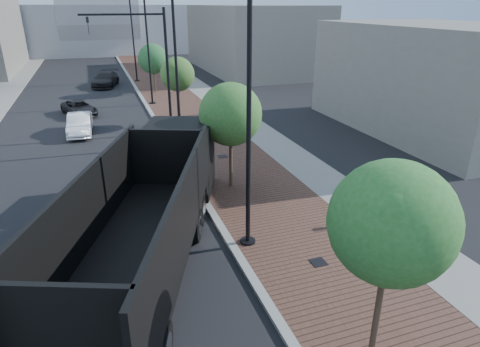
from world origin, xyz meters
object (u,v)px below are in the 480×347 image
object	(u,v)px
white_sedan	(80,124)
dark_car_mid	(79,108)
dump_truck	(164,194)
pedestrian	(378,205)

from	to	relation	value
white_sedan	dark_car_mid	bearing A→B (deg)	93.64
white_sedan	dark_car_mid	xyz separation A→B (m)	(-0.10, 5.39, -0.12)
dump_truck	white_sedan	size ratio (longest dim) A/B	3.36
dump_truck	pedestrian	size ratio (longest dim) A/B	8.48
white_sedan	dark_car_mid	size ratio (longest dim) A/B	1.03
white_sedan	pedestrian	size ratio (longest dim) A/B	2.52
dark_car_mid	pedestrian	xyz separation A→B (m)	(11.41, -22.39, 0.26)
pedestrian	dump_truck	bearing A→B (deg)	-13.53
dump_truck	white_sedan	world-z (taller)	dump_truck
white_sedan	pedestrian	xyz separation A→B (m)	(11.32, -17.00, 0.14)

